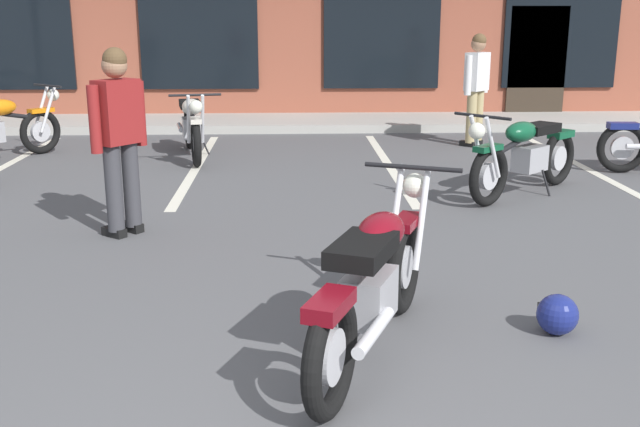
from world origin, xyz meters
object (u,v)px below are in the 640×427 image
object	(u,v)px
person_by_back_row	(476,83)
helmet_on_pavement	(557,314)
motorcycle_red_sportbike	(525,154)
person_in_shorts_foreground	(119,131)
motorcycle_foreground_classic	(374,280)
motorcycle_cream_vintage	(192,125)

from	to	relation	value
person_by_back_row	helmet_on_pavement	world-z (taller)	person_by_back_row
helmet_on_pavement	motorcycle_red_sportbike	bearing A→B (deg)	76.02
person_in_shorts_foreground	motorcycle_foreground_classic	bearing A→B (deg)	-52.34
helmet_on_pavement	motorcycle_foreground_classic	bearing A→B (deg)	-168.28
motorcycle_foreground_classic	person_by_back_row	world-z (taller)	person_by_back_row
motorcycle_cream_vintage	person_in_shorts_foreground	world-z (taller)	person_in_shorts_foreground
motorcycle_red_sportbike	person_in_shorts_foreground	size ratio (longest dim) A/B	1.02
helmet_on_pavement	motorcycle_cream_vintage	bearing A→B (deg)	116.23
person_by_back_row	helmet_on_pavement	bearing A→B (deg)	-99.41
person_in_shorts_foreground	person_by_back_row	distance (m)	6.30
motorcycle_red_sportbike	person_by_back_row	world-z (taller)	person_by_back_row
motorcycle_foreground_classic	person_in_shorts_foreground	world-z (taller)	person_in_shorts_foreground
person_in_shorts_foreground	helmet_on_pavement	bearing A→B (deg)	-36.29
motorcycle_red_sportbike	helmet_on_pavement	bearing A→B (deg)	-103.98
motorcycle_cream_vintage	helmet_on_pavement	xyz separation A→B (m)	(3.02, -6.13, -0.33)
motorcycle_red_sportbike	person_by_back_row	size ratio (longest dim) A/B	1.02
motorcycle_red_sportbike	motorcycle_cream_vintage	distance (m)	4.64
person_in_shorts_foreground	helmet_on_pavement	world-z (taller)	person_in_shorts_foreground
person_in_shorts_foreground	helmet_on_pavement	size ratio (longest dim) A/B	6.44
motorcycle_foreground_classic	person_by_back_row	distance (m)	7.55
motorcycle_red_sportbike	person_by_back_row	xyz separation A→B (m)	(0.23, 3.22, 0.49)
motorcycle_cream_vintage	person_by_back_row	bearing A→B (deg)	10.69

